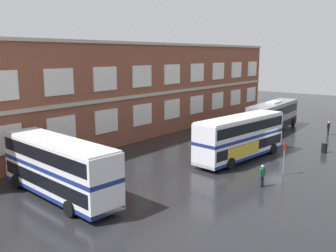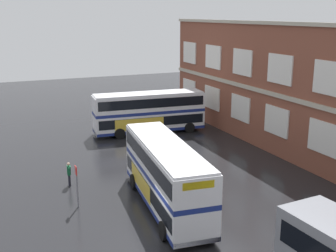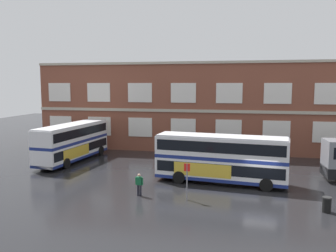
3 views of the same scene
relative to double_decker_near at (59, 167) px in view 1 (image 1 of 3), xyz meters
name	(u,v)px [view 1 (image 1 of 3)]	position (x,y,z in m)	size (l,w,h in m)	color
ground_plane	(251,152)	(19.57, -4.82, -2.15)	(120.00, 120.00, 0.00)	black
brick_terminal_building	(133,90)	(19.09, 11.16, 3.23)	(54.40, 8.19, 11.05)	brown
double_decker_near	(59,167)	(0.00, 0.00, 0.00)	(3.59, 11.19, 4.07)	silver
double_decker_middle	(241,137)	(16.33, -5.23, 0.00)	(11.22, 3.80, 4.07)	silver
touring_coach	(273,116)	(31.08, -2.16, -0.24)	(12.13, 3.46, 3.80)	gray
waiting_passenger	(262,175)	(10.59, -10.07, -1.22)	(0.64, 0.29, 1.70)	black
second_passenger	(328,127)	(32.68, -8.59, -1.22)	(0.64, 0.28, 1.70)	black
bus_stand_flag	(284,156)	(14.26, -10.27, -0.51)	(0.44, 0.10, 2.70)	slate
station_litter_bin	(324,148)	(23.65, -10.76, -1.63)	(0.60, 0.60, 1.03)	black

